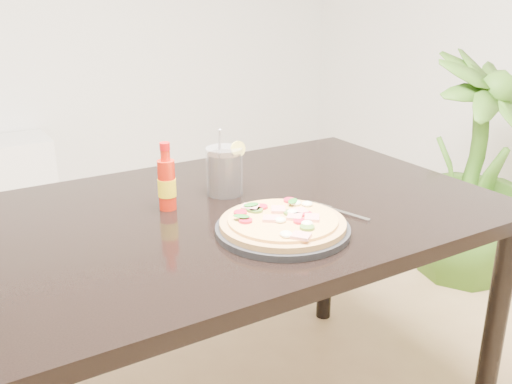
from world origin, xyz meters
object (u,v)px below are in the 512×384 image
dining_table (233,236)px  pizza (283,222)px  houseplant (474,170)px  plate (283,229)px  hot_sauce_bottle (167,183)px  fork (336,211)px  cola_cup (224,172)px

dining_table → pizza: size_ratio=4.67×
pizza → houseplant: houseplant is taller
plate → hot_sauce_bottle: (-0.17, 0.29, 0.06)m
fork → plate: bearing=175.0°
dining_table → pizza: pizza is taller
pizza → fork: size_ratio=1.62×
pizza → cola_cup: bearing=87.9°
hot_sauce_bottle → pizza: bearing=-58.8°
hot_sauce_bottle → fork: hot_sauce_bottle is taller
fork → houseplant: 1.36m
cola_cup → plate: bearing=-92.2°
hot_sauce_bottle → fork: 0.45m
dining_table → cola_cup: (0.03, 0.10, 0.15)m
plate → houseplant: size_ratio=0.31×
houseplant → pizza: bearing=-158.5°
plate → houseplant: 1.56m
dining_table → hot_sauce_bottle: (-0.15, 0.08, 0.15)m
dining_table → fork: fork is taller
plate → hot_sauce_bottle: 0.34m
pizza → houseplant: (1.43, 0.56, -0.26)m
dining_table → houseplant: (1.45, 0.36, -0.15)m
dining_table → pizza: (0.02, -0.21, 0.11)m
dining_table → fork: 0.29m
plate → hot_sauce_bottle: size_ratio=1.79×
hot_sauce_bottle → fork: bearing=-34.0°
dining_table → plate: plate is taller
houseplant → plate: bearing=-158.5°
plate → pizza: pizza is taller
hot_sauce_bottle → fork: (0.36, -0.25, -0.07)m
pizza → hot_sauce_bottle: 0.34m
pizza → cola_cup: size_ratio=1.56×
houseplant → cola_cup: bearing=-169.9°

